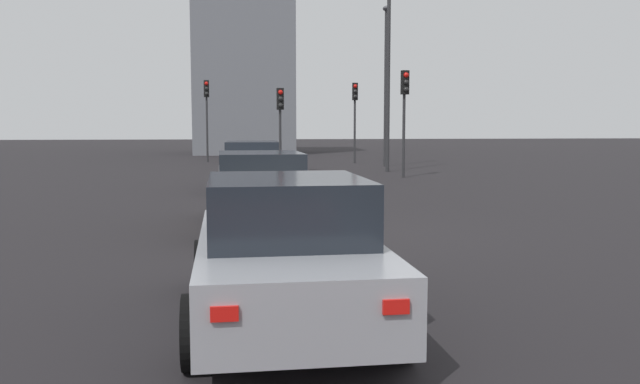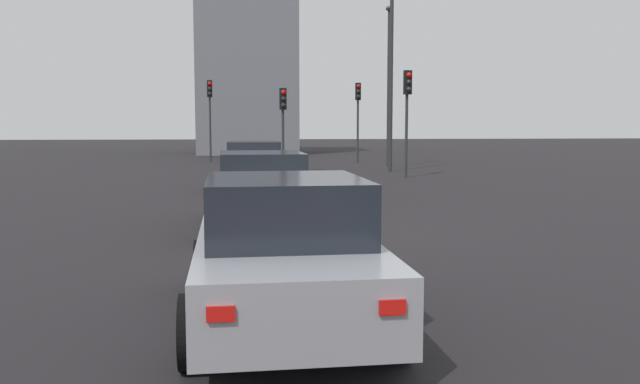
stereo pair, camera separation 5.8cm
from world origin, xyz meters
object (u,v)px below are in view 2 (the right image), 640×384
at_px(car_beige_right_second, 261,191).
at_px(traffic_light_far_right, 407,101).
at_px(car_white_right_lead, 255,166).
at_px(traffic_light_far_left, 358,106).
at_px(traffic_light_near_right, 210,104).
at_px(street_lamp_far, 389,73).
at_px(car_silver_right_third, 284,252).
at_px(street_lamp_kerbside, 391,58).
at_px(traffic_light_near_left, 283,112).

bearing_deg(car_beige_right_second, traffic_light_far_right, -28.45).
xyz_separation_m(car_white_right_lead, traffic_light_far_left, (13.53, -5.55, 2.29)).
relative_size(traffic_light_near_right, street_lamp_far, 0.57).
relative_size(car_silver_right_third, street_lamp_far, 0.56).
bearing_deg(traffic_light_near_right, car_beige_right_second, 1.58).
height_order(car_silver_right_third, street_lamp_kerbside, street_lamp_kerbside).
relative_size(car_white_right_lead, street_lamp_kerbside, 0.56).
distance_m(car_white_right_lead, traffic_light_near_left, 7.31).
height_order(traffic_light_near_left, traffic_light_far_left, traffic_light_far_left).
xyz_separation_m(traffic_light_near_right, street_lamp_kerbside, (-8.08, -8.14, 1.71)).
height_order(car_beige_right_second, car_silver_right_third, car_silver_right_third).
bearing_deg(street_lamp_kerbside, traffic_light_far_right, 178.74).
bearing_deg(traffic_light_far_right, traffic_light_near_right, -152.32).
relative_size(car_white_right_lead, traffic_light_near_right, 1.07).
bearing_deg(car_white_right_lead, traffic_light_far_left, -21.09).
distance_m(traffic_light_near_left, traffic_light_far_left, 7.85).
distance_m(car_silver_right_third, traffic_light_far_right, 19.05).
height_order(car_white_right_lead, traffic_light_far_left, traffic_light_far_left).
bearing_deg(traffic_light_near_right, street_lamp_far, 58.17).
bearing_deg(car_silver_right_third, traffic_light_near_left, -4.77).
height_order(car_white_right_lead, street_lamp_far, street_lamp_far).
height_order(car_white_right_lead, car_silver_right_third, car_white_right_lead).
xyz_separation_m(traffic_light_near_left, traffic_light_near_right, (8.30, 3.50, 0.58)).
xyz_separation_m(car_white_right_lead, street_lamp_kerbside, (7.19, -5.91, 4.12)).
distance_m(car_beige_right_second, traffic_light_near_right, 23.32).
bearing_deg(traffic_light_near_left, traffic_light_far_right, 50.74).
xyz_separation_m(car_beige_right_second, traffic_light_near_right, (23.08, 2.28, 2.42)).
relative_size(street_lamp_kerbside, street_lamp_far, 1.09).
relative_size(traffic_light_near_left, street_lamp_far, 0.46).
bearing_deg(street_lamp_far, traffic_light_far_right, 173.92).
relative_size(traffic_light_far_left, street_lamp_kerbside, 0.50).
relative_size(traffic_light_far_left, traffic_light_far_right, 1.03).
height_order(car_beige_right_second, traffic_light_far_left, traffic_light_far_left).
relative_size(car_white_right_lead, car_silver_right_third, 1.11).
bearing_deg(traffic_light_far_right, traffic_light_far_left, 174.03).
bearing_deg(car_beige_right_second, traffic_light_far_left, -16.61).
bearing_deg(street_lamp_far, traffic_light_far_left, 19.26).
height_order(traffic_light_near_right, traffic_light_far_left, traffic_light_near_right).
bearing_deg(car_silver_right_third, car_beige_right_second, -0.79).
bearing_deg(street_lamp_far, car_white_right_lead, 148.36).
height_order(car_silver_right_third, traffic_light_far_left, traffic_light_far_left).
relative_size(car_beige_right_second, traffic_light_far_right, 1.12).
distance_m(car_white_right_lead, car_silver_right_third, 14.14).
distance_m(traffic_light_far_left, street_lamp_far, 3.39).
height_order(car_silver_right_third, traffic_light_far_right, traffic_light_far_right).
bearing_deg(car_white_right_lead, car_beige_right_second, -178.42).
relative_size(traffic_light_far_left, street_lamp_far, 0.55).
bearing_deg(street_lamp_kerbside, traffic_light_far_left, 3.30).
relative_size(car_beige_right_second, car_silver_right_third, 1.07).
bearing_deg(car_beige_right_second, car_silver_right_third, 178.80).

